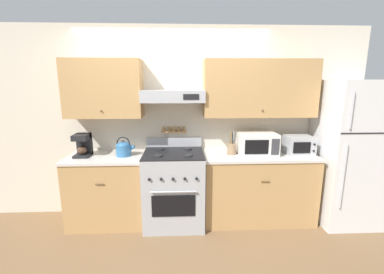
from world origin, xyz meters
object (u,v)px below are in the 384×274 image
Objects in this scene: stove_range at (174,188)px; refrigerator at (349,153)px; microwave at (257,143)px; utensil_crock at (232,148)px; tea_kettle at (124,148)px; coffee_maker at (83,145)px; toaster_oven at (299,145)px.

refrigerator reaches higher than stove_range.
microwave is (1.08, 0.07, 0.56)m from stove_range.
tea_kettle is at bearing -180.00° from utensil_crock.
tea_kettle is at bearing 174.94° from stove_range.
microwave is at bearing 3.09° from utensil_crock.
microwave is at bearing 175.44° from refrigerator.
coffee_maker is at bearing 178.22° from refrigerator.
microwave is at bearing 0.60° from tea_kettle.
toaster_oven is at bearing 1.91° from stove_range.
tea_kettle is 0.87× the size of coffee_maker.
coffee_maker reaches higher than microwave.
utensil_crock reaches higher than tea_kettle.
refrigerator is 6.53× the size of coffee_maker.
microwave reaches higher than tea_kettle.
coffee_maker is at bearing 175.75° from stove_range.
tea_kettle is 0.52m from coffee_maker.
stove_range is 3.80× the size of coffee_maker.
refrigerator is 7.50× the size of tea_kettle.
toaster_oven is (2.78, -0.03, -0.03)m from coffee_maker.
toaster_oven is at bearing -0.04° from tea_kettle.
coffee_maker is at bearing 176.75° from tea_kettle.
stove_range is at bearing -178.09° from toaster_oven.
stove_range is at bearing -176.10° from microwave.
utensil_crock is at bearing -176.91° from microwave.
refrigerator is at bearing -1.52° from tea_kettle.
refrigerator is (2.27, -0.02, 0.44)m from stove_range.
utensil_crock reaches higher than microwave.
stove_range is 1.28m from coffee_maker.
utensil_crock is at bearing -0.88° from coffee_maker.
tea_kettle is 0.83× the size of utensil_crock.
utensil_crock is 0.88m from toaster_oven.
utensil_crock is (1.38, 0.00, -0.02)m from tea_kettle.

